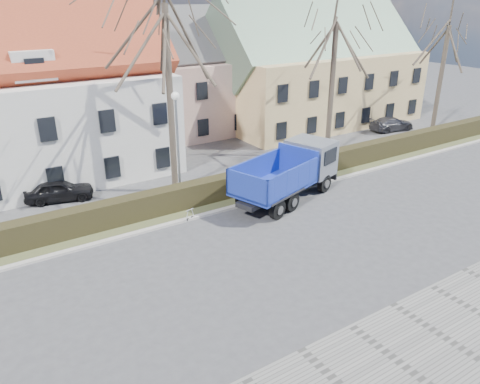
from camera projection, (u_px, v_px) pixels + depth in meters
ground at (292, 240)px, 22.16m from camera, size 120.00×120.00×0.00m
sidewalk_near at (452, 343)px, 15.57m from camera, size 80.00×5.00×0.08m
curb_far at (239, 205)px, 25.69m from camera, size 80.00×0.30×0.12m
grass_strip at (224, 196)px, 26.93m from camera, size 80.00×3.00×0.10m
hedge at (226, 187)px, 26.54m from camera, size 60.00×0.90×1.30m
building_pink at (178, 84)px, 38.06m from camera, size 10.80×8.80×8.00m
building_yellow at (315, 73)px, 41.64m from camera, size 18.80×10.80×8.50m
tree_1 at (169, 83)px, 25.26m from camera, size 9.20×9.20×12.65m
tree_2 at (332, 79)px, 31.58m from camera, size 8.00×8.00×11.00m
tree_3 at (442, 69)px, 37.68m from camera, size 7.60×7.60×10.45m
dump_truck at (284, 176)px, 25.88m from camera, size 7.98×4.88×3.00m
streetlight at (178, 148)px, 25.16m from camera, size 0.49×0.49×6.22m
cart_frame at (187, 216)px, 23.84m from camera, size 0.85×0.65×0.69m
parked_car_a at (59, 190)px, 26.23m from camera, size 3.93×2.37×1.25m
parked_car_b at (392, 124)px, 39.83m from camera, size 4.19×2.14×1.16m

